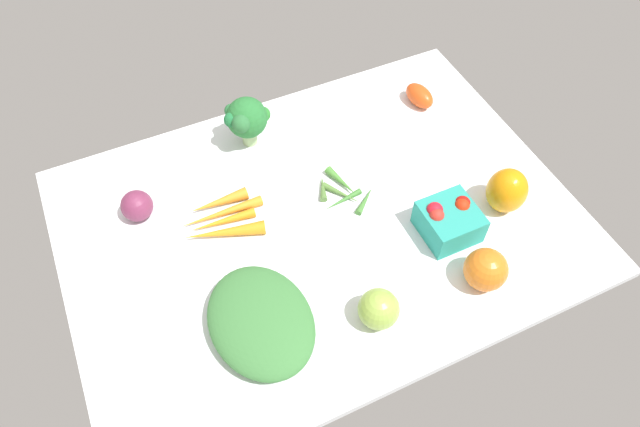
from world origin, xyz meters
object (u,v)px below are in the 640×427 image
heirloom_tomato_green (380,308)px  heirloom_tomato_orange (486,270)px  broccoli_head (246,119)px  okra_pile (342,191)px  carrot_bunch (222,219)px  roma_tomato (419,96)px  berry_basket (449,220)px  red_onion_center (137,206)px  bell_pepper_orange (507,191)px  leafy_greens_clump (261,321)px

heirloom_tomato_green → heirloom_tomato_orange: 21.85cm
broccoli_head → okra_pile: 26.79cm
heirloom_tomato_orange → carrot_bunch: bearing=-40.0°
roma_tomato → broccoli_head: size_ratio=0.68×
heirloom_tomato_orange → okra_pile: (14.73, -30.75, -3.36)cm
berry_basket → heirloom_tomato_orange: heirloom_tomato_orange is taller
carrot_bunch → red_onion_center: bearing=-30.9°
broccoli_head → heirloom_tomato_green: broccoli_head is taller
heirloom_tomato_green → broccoli_head: bearing=-83.7°
bell_pepper_orange → broccoli_head: broccoli_head is taller
bell_pepper_orange → roma_tomato: size_ratio=1.23×
leafy_greens_clump → carrot_bunch: (-1.31, -25.65, -1.57)cm
heirloom_tomato_orange → berry_basket: bearing=-91.5°
roma_tomato → broccoli_head: bearing=73.9°
red_onion_center → heirloom_tomato_orange: bearing=142.2°
carrot_bunch → bell_pepper_orange: bearing=159.4°
bell_pepper_orange → berry_basket: (13.95, 0.53, -1.42)cm
leafy_greens_clump → heirloom_tomato_green: size_ratio=3.13×
heirloom_tomato_orange → heirloom_tomato_green: bearing=-3.6°
carrot_bunch → okra_pile: size_ratio=1.33×
heirloom_tomato_orange → broccoli_head: bearing=-62.6°
red_onion_center → leafy_greens_clump: bearing=111.6°
heirloom_tomato_orange → leafy_greens_clump: bearing=-11.5°
heirloom_tomato_green → bell_pepper_orange: bearing=-161.4°
bell_pepper_orange → berry_basket: 14.03cm
heirloom_tomato_orange → bell_pepper_orange: bearing=-136.6°
bell_pepper_orange → leafy_greens_clump: 56.59cm
bell_pepper_orange → heirloom_tomato_green: (36.08, 12.13, -1.32)cm
broccoli_head → heirloom_tomato_green: size_ratio=1.61×
okra_pile → leafy_greens_clump: bearing=39.1°
carrot_bunch → heirloom_tomato_green: size_ratio=2.40×
bell_pepper_orange → leafy_greens_clump: size_ratio=0.43×
carrot_bunch → okra_pile: bearing=172.4°
berry_basket → heirloom_tomato_orange: bearing=88.5°
okra_pile → broccoli_head: bearing=-60.3°
leafy_greens_clump → broccoli_head: broccoli_head is taller
broccoli_head → okra_pile: size_ratio=0.89×
heirloom_tomato_green → carrot_bunch: bearing=-60.0°
carrot_bunch → okra_pile: (-26.01, 3.48, -0.48)cm
leafy_greens_clump → heirloom_tomato_green: 21.51cm
roma_tomato → bell_pepper_orange: bearing=170.1°
berry_basket → broccoli_head: (27.90, -40.29, 3.84)cm
berry_basket → broccoli_head: 49.16cm
roma_tomato → berry_basket: size_ratio=0.77×
leafy_greens_clump → heirloom_tomato_green: (-20.25, 7.20, 0.96)cm
bell_pepper_orange → okra_pile: bearing=-30.7°
broccoli_head → carrot_bunch: bearing=55.3°
bell_pepper_orange → roma_tomato: bell_pepper_orange is taller
carrot_bunch → broccoli_head: broccoli_head is taller
bell_pepper_orange → heirloom_tomato_orange: 19.68cm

